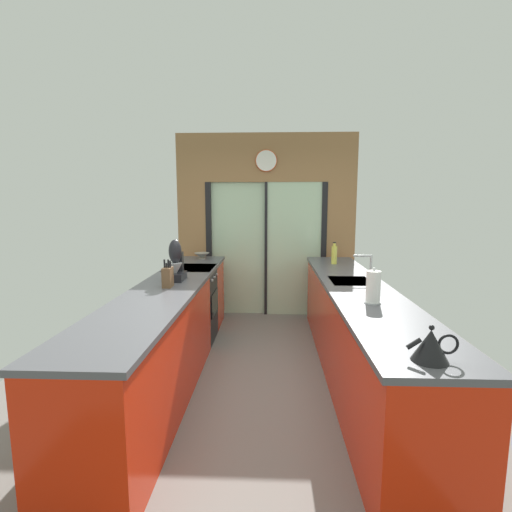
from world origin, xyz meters
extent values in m
cube|color=slate|center=(0.00, 0.60, -0.01)|extent=(5.04, 7.60, 0.02)
cube|color=olive|center=(0.00, 2.40, 2.35)|extent=(2.64, 0.08, 0.70)
cube|color=#B2D1AD|center=(-0.42, 2.42, 1.00)|extent=(0.80, 0.02, 2.00)
cube|color=#B2D1AD|center=(0.42, 2.38, 1.00)|extent=(0.80, 0.02, 2.00)
cube|color=black|center=(-0.86, 2.40, 1.00)|extent=(0.08, 0.10, 2.00)
cube|color=black|center=(0.86, 2.40, 1.00)|extent=(0.08, 0.10, 2.00)
cube|color=black|center=(0.00, 2.40, 1.00)|extent=(0.04, 0.10, 2.00)
cube|color=olive|center=(-1.11, 2.40, 1.00)|extent=(0.42, 0.08, 2.00)
cube|color=olive|center=(1.11, 2.40, 1.00)|extent=(0.42, 0.08, 2.00)
cylinder|color=white|center=(0.00, 2.34, 2.30)|extent=(0.29, 0.03, 0.29)
torus|color=#DB4C23|center=(0.00, 2.34, 2.30)|extent=(0.31, 0.02, 0.31)
cube|color=red|center=(-0.91, -0.33, 0.44)|extent=(0.58, 2.55, 0.88)
cube|color=red|center=(-0.91, 1.88, 0.44)|extent=(0.58, 0.65, 0.88)
cube|color=#4C4C51|center=(-0.91, 0.30, 0.90)|extent=(0.62, 3.80, 0.04)
cube|color=red|center=(0.91, 0.30, 0.44)|extent=(0.58, 3.80, 0.88)
cube|color=#4C4C51|center=(0.91, 0.30, 0.90)|extent=(0.62, 3.80, 0.04)
cube|color=#B7BABC|center=(0.89, 0.55, 0.90)|extent=(0.40, 0.48, 0.05)
cylinder|color=#B7BABC|center=(1.09, 0.55, 1.05)|extent=(0.02, 0.02, 0.27)
cylinder|color=#B7BABC|center=(1.00, 0.55, 1.18)|extent=(0.18, 0.02, 0.02)
cube|color=black|center=(-0.91, 1.25, 0.44)|extent=(0.58, 0.60, 0.88)
cube|color=black|center=(-0.61, 1.25, 0.48)|extent=(0.01, 0.48, 0.28)
cube|color=black|center=(-0.91, 1.25, 0.91)|extent=(0.58, 0.60, 0.03)
cylinder|color=#B7BABC|center=(-0.61, 1.07, 0.80)|extent=(0.02, 0.04, 0.04)
cylinder|color=#B7BABC|center=(-0.61, 1.25, 0.80)|extent=(0.02, 0.04, 0.04)
cylinder|color=#B7BABC|center=(-0.61, 1.43, 0.80)|extent=(0.02, 0.04, 0.04)
cylinder|color=gray|center=(-0.89, 1.94, 0.92)|extent=(0.10, 0.10, 0.01)
cone|color=gray|center=(-0.89, 1.94, 0.97)|extent=(0.21, 0.21, 0.08)
cube|color=brown|center=(-0.89, 0.19, 1.01)|extent=(0.08, 0.14, 0.19)
cylinder|color=black|center=(-0.92, 0.19, 1.14)|extent=(0.02, 0.02, 0.09)
cylinder|color=black|center=(-0.90, 0.19, 1.12)|extent=(0.02, 0.02, 0.05)
cylinder|color=black|center=(-0.88, 0.19, 1.14)|extent=(0.02, 0.02, 0.09)
cylinder|color=black|center=(-0.86, 0.19, 1.14)|extent=(0.02, 0.02, 0.08)
cube|color=black|center=(-0.89, 0.50, 0.96)|extent=(0.17, 0.26, 0.08)
cube|color=black|center=(-0.89, 0.60, 1.10)|extent=(0.10, 0.08, 0.20)
ellipsoid|color=black|center=(-0.89, 0.49, 1.22)|extent=(0.13, 0.12, 0.24)
cone|color=#B7BABC|center=(-0.89, 0.47, 1.04)|extent=(0.15, 0.15, 0.13)
cone|color=black|center=(0.89, -1.41, 1.00)|extent=(0.18, 0.18, 0.16)
sphere|color=black|center=(0.89, -1.41, 1.10)|extent=(0.03, 0.03, 0.03)
cylinder|color=black|center=(0.81, -1.41, 1.01)|extent=(0.08, 0.02, 0.07)
torus|color=black|center=(0.98, -1.41, 1.01)|extent=(0.11, 0.01, 0.11)
cylinder|color=#D1CC4C|center=(0.89, 1.58, 1.04)|extent=(0.07, 0.07, 0.23)
cylinder|color=#D1CC4C|center=(0.89, 1.58, 1.17)|extent=(0.03, 0.03, 0.04)
cylinder|color=black|center=(0.89, 1.58, 1.20)|extent=(0.04, 0.04, 0.01)
cylinder|color=#B7BABC|center=(0.89, -0.31, 0.93)|extent=(0.13, 0.13, 0.01)
cylinder|color=white|center=(0.89, -0.31, 1.06)|extent=(0.11, 0.11, 0.25)
sphere|color=#B7BABC|center=(0.89, -0.31, 1.20)|extent=(0.03, 0.03, 0.03)
camera|label=1|loc=(0.08, -3.27, 1.73)|focal=26.58mm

